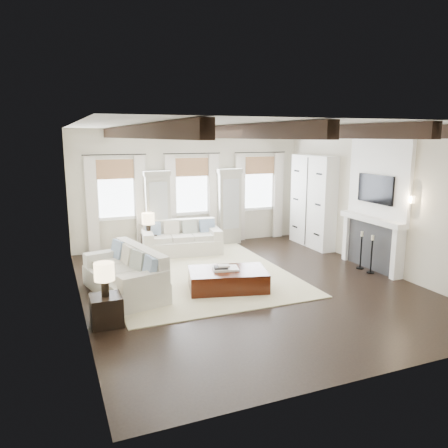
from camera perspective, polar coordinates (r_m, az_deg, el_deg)
name	(u,v)px	position (r m, az deg, el deg)	size (l,w,h in m)	color
ground	(248,285)	(9.07, 3.16, -7.99)	(7.50, 7.50, 0.00)	black
room_shell	(262,187)	(9.75, 5.03, 4.77)	(6.54, 7.54, 3.22)	beige
area_rug	(198,274)	(9.72, -3.45, -6.58)	(3.84, 4.57, 0.02)	beige
sofa_back	(181,241)	(11.41, -5.58, -2.16)	(2.10, 1.15, 0.86)	silver
sofa_left	(127,276)	(8.70, -12.53, -6.61)	(1.41, 2.26, 0.90)	silver
ottoman	(228,280)	(8.76, 0.48, -7.30)	(1.52, 0.95, 0.40)	black
tray	(225,269)	(8.73, 0.19, -5.84)	(0.50, 0.38, 0.04)	white
book_lower	(221,267)	(8.67, -0.43, -5.69)	(0.26, 0.20, 0.04)	#262628
book_upper	(224,266)	(8.65, -0.02, -5.49)	(0.22, 0.17, 0.03)	beige
side_table_front	(106,310)	(7.43, -15.11, -10.85)	(0.49, 0.49, 0.49)	black
lamp_front	(104,274)	(7.22, -15.36, -6.27)	(0.32, 0.32, 0.55)	black
side_table_back	(149,244)	(11.43, -9.77, -2.64)	(0.36, 0.36, 0.53)	black
lamp_back	(148,220)	(11.29, -9.88, 0.53)	(0.32, 0.32, 0.55)	black
candlestick_near	(371,257)	(10.28, 18.69, -4.15)	(0.17, 0.17, 0.86)	black
candlestick_far	(361,253)	(10.54, 17.44, -3.67)	(0.18, 0.18, 0.87)	black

